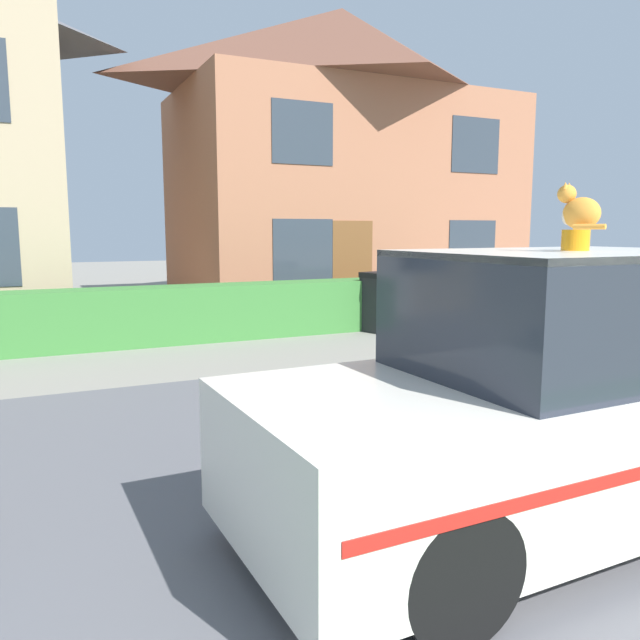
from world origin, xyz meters
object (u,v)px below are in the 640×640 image
(wheelie_bin, at_px, (379,302))
(house_right, at_px, (342,156))
(police_car, at_px, (548,399))
(cat, at_px, (578,210))

(wheelie_bin, bearing_deg, house_right, 56.52)
(police_car, distance_m, cat, 1.19)
(police_car, relative_size, house_right, 0.46)
(police_car, height_order, wheelie_bin, police_car)
(police_car, height_order, cat, cat)
(police_car, relative_size, wheelie_bin, 3.55)
(cat, height_order, house_right, house_right)
(wheelie_bin, bearing_deg, police_car, -126.97)
(police_car, bearing_deg, house_right, -112.69)
(police_car, distance_m, wheelie_bin, 7.75)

